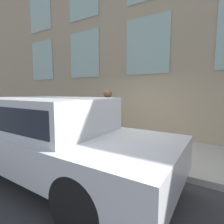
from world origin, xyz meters
TOP-DOWN VIEW (x-y plane):
  - ground_plane at (0.00, 0.00)m, footprint 80.00×80.00m
  - sidewalk at (1.29, 0.00)m, footprint 2.58×60.00m
  - building_facade at (2.73, -0.00)m, footprint 0.33×40.00m
  - fire_hydrant at (0.65, 0.10)m, footprint 0.32×0.44m
  - person at (1.14, 0.73)m, footprint 0.41×0.27m
  - parked_car_silver_near at (-1.20, 0.70)m, footprint 1.96×5.32m

SIDE VIEW (x-z plane):
  - ground_plane at x=0.00m, z-range 0.00..0.00m
  - sidewalk at x=1.29m, z-range 0.00..0.14m
  - fire_hydrant at x=0.65m, z-range 0.15..0.95m
  - parked_car_silver_near at x=-1.20m, z-range 0.11..1.76m
  - person at x=1.14m, z-range 0.31..2.00m
  - building_facade at x=2.73m, z-range 0.01..7.48m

